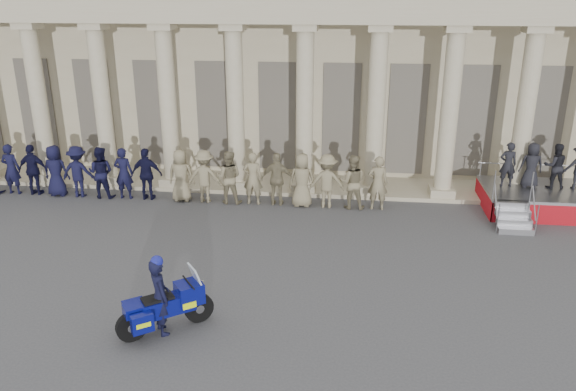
{
  "coord_description": "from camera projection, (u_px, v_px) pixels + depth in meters",
  "views": [
    {
      "loc": [
        3.18,
        -12.43,
        7.29
      ],
      "look_at": [
        1.26,
        3.24,
        1.6
      ],
      "focal_mm": 35.0,
      "sensor_mm": 36.0,
      "label": 1
    }
  ],
  "objects": [
    {
      "name": "ground",
      "position": [
        224.0,
        294.0,
        14.44
      ],
      "size": [
        90.0,
        90.0,
        0.0
      ],
      "primitive_type": "plane",
      "color": "#404043",
      "rests_on": "ground"
    },
    {
      "name": "reviewing_stand",
      "position": [
        547.0,
        177.0,
        19.63
      ],
      "size": [
        3.92,
        3.84,
        2.4
      ],
      "color": "gray",
      "rests_on": "ground"
    },
    {
      "name": "building",
      "position": [
        291.0,
        55.0,
        26.67
      ],
      "size": [
        40.0,
        12.5,
        9.0
      ],
      "color": "tan",
      "rests_on": "ground"
    },
    {
      "name": "officer_rank",
      "position": [
        131.0,
        174.0,
        20.87
      ],
      "size": [
        19.06,
        0.74,
        1.96
      ],
      "color": "black",
      "rests_on": "ground"
    },
    {
      "name": "rider",
      "position": [
        160.0,
        295.0,
        12.53
      ],
      "size": [
        0.75,
        0.8,
        1.92
      ],
      "rotation": [
        0.0,
        0.0,
        2.21
      ],
      "color": "black",
      "rests_on": "ground"
    },
    {
      "name": "motorcycle",
      "position": [
        166.0,
        306.0,
        12.7
      ],
      "size": [
        1.93,
        1.63,
        1.47
      ],
      "rotation": [
        0.0,
        0.0,
        0.64
      ],
      "color": "black",
      "rests_on": "ground"
    }
  ]
}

